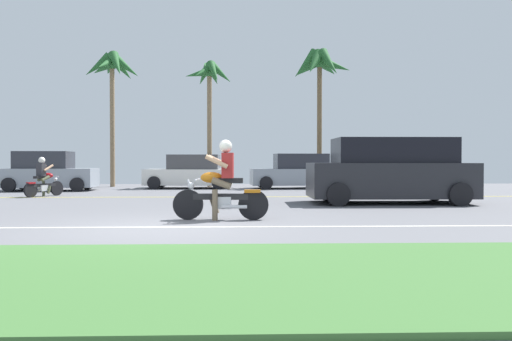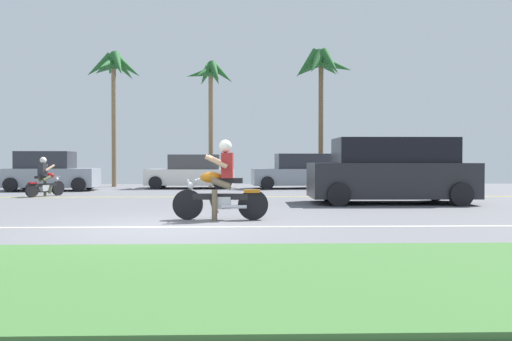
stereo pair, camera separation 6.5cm
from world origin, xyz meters
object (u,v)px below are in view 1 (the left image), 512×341
object	(u,v)px
parked_car_0	(48,172)
parked_car_2	(297,172)
motorcyclist	(222,186)
motorcyclist_distant	(44,180)
palm_tree_1	(112,72)
suv_nearby	(391,172)
palm_tree_0	(320,70)
parked_car_1	(190,172)
parked_car_3	(399,171)
palm_tree_2	(209,81)

from	to	relation	value
parked_car_0	parked_car_2	bearing A→B (deg)	8.07
motorcyclist	motorcyclist_distant	xyz separation A→B (m)	(-6.32, 7.24, -0.13)
palm_tree_1	suv_nearby	bearing A→B (deg)	-43.67
motorcyclist_distant	motorcyclist	bearing A→B (deg)	-48.85
palm_tree_1	palm_tree_0	bearing A→B (deg)	-1.23
motorcyclist_distant	parked_car_1	bearing A→B (deg)	49.30
parked_car_3	palm_tree_0	bearing A→B (deg)	162.26
suv_nearby	palm_tree_1	distance (m)	14.97
parked_car_1	palm_tree_1	bearing A→B (deg)	159.40
parked_car_2	parked_car_1	bearing A→B (deg)	176.53
parked_car_1	parked_car_3	distance (m)	9.45
motorcyclist_distant	parked_car_3	bearing A→B (deg)	21.01
suv_nearby	palm_tree_1	bearing A→B (deg)	136.33
motorcyclist	parked_car_1	size ratio (longest dim) A/B	0.51
motorcyclist	palm_tree_2	distance (m)	14.42
suv_nearby	palm_tree_2	size ratio (longest dim) A/B	0.81
parked_car_2	motorcyclist	bearing A→B (deg)	-103.54
motorcyclist	parked_car_3	size ratio (longest dim) A/B	0.49
parked_car_1	parked_car_3	xyz separation A→B (m)	(9.45, 0.11, 0.07)
motorcyclist	parked_car_0	distance (m)	13.06
motorcyclist	motorcyclist_distant	distance (m)	9.61
suv_nearby	parked_car_3	distance (m)	9.03
parked_car_2	palm_tree_1	world-z (taller)	palm_tree_1
parked_car_1	motorcyclist_distant	bearing A→B (deg)	-130.70
motorcyclist	palm_tree_1	distance (m)	15.73
palm_tree_2	palm_tree_0	bearing A→B (deg)	-0.32
parked_car_2	palm_tree_0	world-z (taller)	palm_tree_0
parked_car_0	palm_tree_1	size ratio (longest dim) A/B	0.58
parked_car_2	palm_tree_2	bearing A→B (deg)	158.89
parked_car_2	parked_car_3	distance (m)	4.73
parked_car_1	motorcyclist_distant	xyz separation A→B (m)	(-4.52, -5.26, -0.13)
parked_car_1	parked_car_0	bearing A→B (deg)	-162.67
parked_car_0	parked_car_2	xyz separation A→B (m)	(10.38, 1.47, -0.03)
suv_nearby	parked_car_2	bearing A→B (deg)	102.36
palm_tree_1	motorcyclist	bearing A→B (deg)	-68.05
motorcyclist	suv_nearby	size ratio (longest dim) A/B	0.41
parked_car_1	palm_tree_1	xyz separation A→B (m)	(-3.81, 1.43, 4.70)
parked_car_0	parked_car_3	world-z (taller)	parked_car_3
parked_car_0	palm_tree_0	xyz separation A→B (m)	(11.61, 2.98, 4.75)
parked_car_3	palm_tree_1	bearing A→B (deg)	174.31
motorcyclist	parked_car_1	world-z (taller)	motorcyclist
parked_car_3	motorcyclist_distant	world-z (taller)	parked_car_3
motorcyclist_distant	palm_tree_1	bearing A→B (deg)	83.92
parked_car_1	palm_tree_2	size ratio (longest dim) A/B	0.66
suv_nearby	motorcyclist_distant	xyz separation A→B (m)	(-11.05, 3.18, -0.34)
palm_tree_0	motorcyclist_distant	xyz separation A→B (m)	(-10.50, -6.48, -4.92)
parked_car_3	palm_tree_1	size ratio (longest dim) A/B	0.64
parked_car_0	parked_car_1	size ratio (longest dim) A/B	0.95
palm_tree_2	parked_car_3	bearing A→B (deg)	-7.48
palm_tree_2	parked_car_1	bearing A→B (deg)	-121.25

